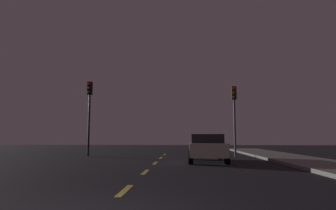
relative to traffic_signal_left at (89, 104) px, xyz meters
name	(u,v)px	position (x,y,z in m)	size (l,w,h in m)	color
ground_plane	(147,170)	(5.07, -8.41, -3.58)	(80.00, 80.00, 0.00)	black
lane_stripe_second	(125,190)	(5.07, -12.81, -3.57)	(0.16, 1.60, 0.01)	#EACC4C
lane_stripe_third	(145,172)	(5.07, -9.01, -3.57)	(0.16, 1.60, 0.01)	#EACC4C
lane_stripe_fourth	(155,163)	(5.07, -5.21, -3.57)	(0.16, 1.60, 0.01)	#EACC4C
lane_stripe_fifth	(161,158)	(5.07, -1.41, -3.57)	(0.16, 1.60, 0.01)	#EACC4C
lane_stripe_sixth	(165,154)	(5.07, 2.39, -3.57)	(0.16, 1.60, 0.01)	#EACC4C
traffic_signal_left	(89,104)	(0.00, 0.00, 0.00)	(0.32, 0.38, 5.12)	black
traffic_signal_right	(234,107)	(9.91, 0.00, -0.27)	(0.32, 0.38, 4.71)	#4C4C51
car_stopped_ahead	(207,147)	(7.69, -4.17, -2.83)	(1.99, 4.46, 1.43)	beige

